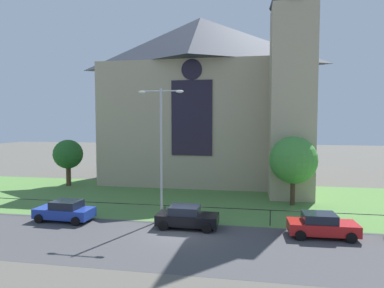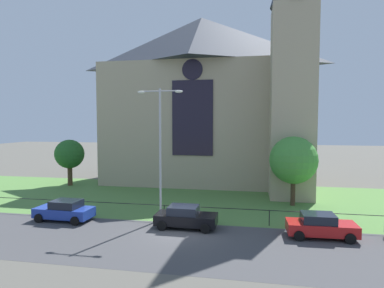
{
  "view_description": "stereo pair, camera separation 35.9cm",
  "coord_description": "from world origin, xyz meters",
  "views": [
    {
      "loc": [
        4.38,
        -20.89,
        7.24
      ],
      "look_at": [
        -0.71,
        8.0,
        5.31
      ],
      "focal_mm": 30.96,
      "sensor_mm": 36.0,
      "label": 1
    },
    {
      "loc": [
        4.73,
        -20.83,
        7.24
      ],
      "look_at": [
        -0.71,
        8.0,
        5.31
      ],
      "focal_mm": 30.96,
      "sensor_mm": 36.0,
      "label": 2
    }
  ],
  "objects": [
    {
      "name": "iron_railing",
      "position": [
        -1.77,
        2.5,
        0.97
      ],
      "size": [
        30.46,
        0.07,
        1.13
      ],
      "color": "black",
      "rests_on": "ground"
    },
    {
      "name": "parked_car_black",
      "position": [
        0.16,
        1.03,
        0.74
      ],
      "size": [
        4.22,
        2.06,
        1.51
      ],
      "rotation": [
        0.0,
        0.0,
        -0.01
      ],
      "color": "black",
      "rests_on": "ground"
    },
    {
      "name": "grass_verge",
      "position": [
        0.0,
        8.0,
        0.0
      ],
      "size": [
        120.0,
        20.0,
        0.01
      ],
      "primitive_type": "cube",
      "color": "#517F3D",
      "rests_on": "ground"
    },
    {
      "name": "streetlamp_near",
      "position": [
        -2.01,
        2.4,
        6.03
      ],
      "size": [
        3.37,
        0.26,
        9.69
      ],
      "color": "#B2B2B7",
      "rests_on": "ground"
    },
    {
      "name": "tree_right_near",
      "position": [
        8.1,
        8.8,
        3.96
      ],
      "size": [
        4.12,
        4.12,
        6.04
      ],
      "color": "#423021",
      "rests_on": "ground"
    },
    {
      "name": "parked_car_blue",
      "position": [
        -8.97,
        1.05,
        0.74
      ],
      "size": [
        4.27,
        2.17,
        1.51
      ],
      "rotation": [
        0.0,
        0.0,
        3.1
      ],
      "color": "#1E3899",
      "rests_on": "ground"
    },
    {
      "name": "parked_car_red",
      "position": [
        8.89,
        0.72,
        0.74
      ],
      "size": [
        4.25,
        2.12,
        1.51
      ],
      "rotation": [
        0.0,
        0.0,
        0.03
      ],
      "color": "#B21919",
      "rests_on": "ground"
    },
    {
      "name": "ground",
      "position": [
        0.0,
        10.0,
        0.0
      ],
      "size": [
        160.0,
        160.0,
        0.0
      ],
      "primitive_type": "plane",
      "color": "#56544C"
    },
    {
      "name": "church_building",
      "position": [
        -0.99,
        19.3,
        10.27
      ],
      "size": [
        23.2,
        16.2,
        26.0
      ],
      "color": "tan",
      "rests_on": "ground"
    },
    {
      "name": "road_asphalt",
      "position": [
        0.0,
        -2.0,
        0.0
      ],
      "size": [
        120.0,
        8.0,
        0.01
      ],
      "primitive_type": "cube",
      "color": "#424244",
      "rests_on": "ground"
    },
    {
      "name": "tree_left_far",
      "position": [
        -16.05,
        13.6,
        3.58
      ],
      "size": [
        3.3,
        3.3,
        5.27
      ],
      "color": "#4C3823",
      "rests_on": "ground"
    }
  ]
}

